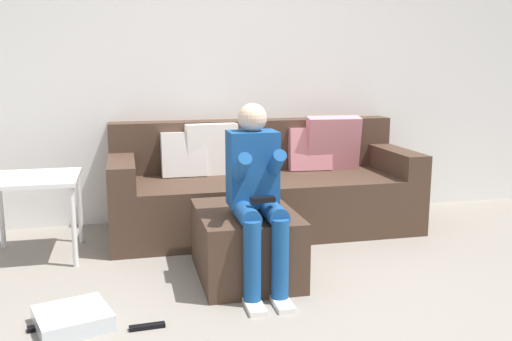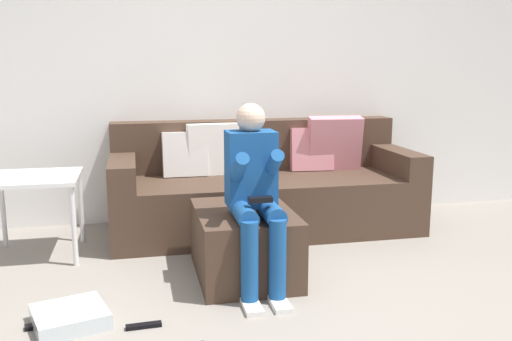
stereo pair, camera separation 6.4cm
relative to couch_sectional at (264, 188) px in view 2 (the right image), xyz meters
The scene contains 9 objects.
ground_plane 1.89m from the couch_sectional, 98.90° to the right, with size 7.97×7.97×0.00m, color gray.
wall_back 1.08m from the couch_sectional, 121.59° to the left, with size 6.13×0.10×2.55m, color white.
couch_sectional is the anchor object (origin of this frame).
ottoman 1.12m from the couch_sectional, 109.66° to the right, with size 0.61×0.82×0.44m, color #473326.
person_seated 1.34m from the couch_sectional, 105.69° to the right, with size 0.30×0.63×1.14m.
storage_bin 2.12m from the couch_sectional, 132.62° to the right, with size 0.37×0.36×0.09m, color silver.
side_table 1.80m from the couch_sectional, 168.91° to the right, with size 0.63×0.61×0.59m.
remote_by_storage_bin 1.99m from the couch_sectional, 121.97° to the right, with size 0.19×0.04×0.02m, color black.
remote_under_side_table 2.22m from the couch_sectional, 135.43° to the right, with size 0.18×0.05×0.02m, color black.
Camera 2 is at (-0.76, -2.62, 1.37)m, focal length 38.88 mm.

